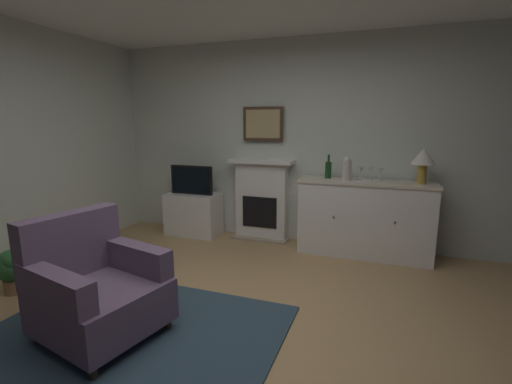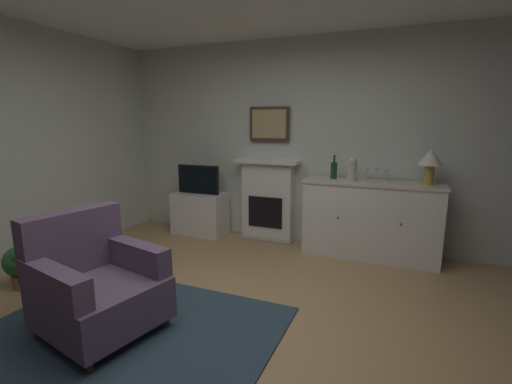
{
  "view_description": "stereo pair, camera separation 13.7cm",
  "coord_description": "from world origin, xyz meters",
  "px_view_note": "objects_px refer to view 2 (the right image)",
  "views": [
    {
      "loc": [
        1.05,
        -2.22,
        1.6
      ],
      "look_at": [
        0.02,
        0.61,
        1.0
      ],
      "focal_mm": 25.05,
      "sensor_mm": 36.0,
      "label": 1
    },
    {
      "loc": [
        1.18,
        -2.17,
        1.6
      ],
      "look_at": [
        0.02,
        0.61,
        1.0
      ],
      "focal_mm": 25.05,
      "sensor_mm": 36.0,
      "label": 2
    }
  ],
  "objects_px": {
    "tv_set": "(198,179)",
    "potted_plant_fern": "(20,263)",
    "framed_picture": "(269,124)",
    "table_lamp": "(431,160)",
    "wine_glass_right": "(386,172)",
    "sideboard_cabinet": "(370,220)",
    "wine_bottle": "(334,170)",
    "fireplace_unit": "(267,200)",
    "wine_glass_left": "(366,171)",
    "tv_cabinet": "(200,213)",
    "armchair": "(95,284)",
    "wine_glass_center": "(376,171)",
    "vase_decorative": "(352,169)"
  },
  "relations": [
    {
      "from": "wine_glass_left",
      "to": "wine_glass_center",
      "type": "height_order",
      "value": "same"
    },
    {
      "from": "tv_set",
      "to": "wine_glass_left",
      "type": "bearing_deg",
      "value": -0.76
    },
    {
      "from": "wine_glass_right",
      "to": "potted_plant_fern",
      "type": "height_order",
      "value": "wine_glass_right"
    },
    {
      "from": "wine_glass_left",
      "to": "sideboard_cabinet",
      "type": "bearing_deg",
      "value": 26.44
    },
    {
      "from": "wine_bottle",
      "to": "tv_set",
      "type": "distance_m",
      "value": 1.9
    },
    {
      "from": "wine_glass_center",
      "to": "framed_picture",
      "type": "bearing_deg",
      "value": 172.18
    },
    {
      "from": "sideboard_cabinet",
      "to": "potted_plant_fern",
      "type": "xyz_separation_m",
      "value": [
        -3.03,
        -2.16,
        -0.2
      ]
    },
    {
      "from": "vase_decorative",
      "to": "tv_cabinet",
      "type": "xyz_separation_m",
      "value": [
        -2.11,
        0.06,
        -0.75
      ]
    },
    {
      "from": "table_lamp",
      "to": "framed_picture",
      "type": "bearing_deg",
      "value": 173.49
    },
    {
      "from": "tv_set",
      "to": "wine_glass_right",
      "type": "bearing_deg",
      "value": -0.2
    },
    {
      "from": "sideboard_cabinet",
      "to": "wine_bottle",
      "type": "xyz_separation_m",
      "value": [
        -0.46,
        0.05,
        0.56
      ]
    },
    {
      "from": "table_lamp",
      "to": "wine_bottle",
      "type": "distance_m",
      "value": 1.06
    },
    {
      "from": "framed_picture",
      "to": "table_lamp",
      "type": "distance_m",
      "value": 2.0
    },
    {
      "from": "wine_glass_right",
      "to": "vase_decorative",
      "type": "bearing_deg",
      "value": -174.93
    },
    {
      "from": "vase_decorative",
      "to": "potted_plant_fern",
      "type": "height_order",
      "value": "vase_decorative"
    },
    {
      "from": "fireplace_unit",
      "to": "potted_plant_fern",
      "type": "relative_size",
      "value": 2.56
    },
    {
      "from": "framed_picture",
      "to": "fireplace_unit",
      "type": "bearing_deg",
      "value": -90.0
    },
    {
      "from": "wine_glass_left",
      "to": "tv_cabinet",
      "type": "relative_size",
      "value": 0.22
    },
    {
      "from": "fireplace_unit",
      "to": "potted_plant_fern",
      "type": "height_order",
      "value": "fireplace_unit"
    },
    {
      "from": "table_lamp",
      "to": "wine_glass_right",
      "type": "height_order",
      "value": "table_lamp"
    },
    {
      "from": "armchair",
      "to": "wine_glass_left",
      "type": "bearing_deg",
      "value": 54.41
    },
    {
      "from": "table_lamp",
      "to": "tv_cabinet",
      "type": "relative_size",
      "value": 0.53
    },
    {
      "from": "fireplace_unit",
      "to": "potted_plant_fern",
      "type": "distance_m",
      "value": 2.88
    },
    {
      "from": "tv_cabinet",
      "to": "armchair",
      "type": "height_order",
      "value": "armchair"
    },
    {
      "from": "framed_picture",
      "to": "tv_cabinet",
      "type": "xyz_separation_m",
      "value": [
        -0.98,
        -0.21,
        -1.27
      ]
    },
    {
      "from": "fireplace_unit",
      "to": "tv_set",
      "type": "relative_size",
      "value": 1.77
    },
    {
      "from": "wine_glass_left",
      "to": "table_lamp",
      "type": "bearing_deg",
      "value": 3.31
    },
    {
      "from": "wine_glass_left",
      "to": "wine_glass_right",
      "type": "distance_m",
      "value": 0.22
    },
    {
      "from": "tv_set",
      "to": "potted_plant_fern",
      "type": "distance_m",
      "value": 2.32
    },
    {
      "from": "wine_glass_left",
      "to": "wine_glass_right",
      "type": "xyz_separation_m",
      "value": [
        0.22,
        0.02,
        0.0
      ]
    },
    {
      "from": "framed_picture",
      "to": "wine_glass_right",
      "type": "xyz_separation_m",
      "value": [
        1.51,
        -0.24,
        -0.53
      ]
    },
    {
      "from": "potted_plant_fern",
      "to": "wine_glass_right",
      "type": "bearing_deg",
      "value": 34.0
    },
    {
      "from": "tv_cabinet",
      "to": "potted_plant_fern",
      "type": "xyz_separation_m",
      "value": [
        -0.69,
        -2.17,
        -0.04
      ]
    },
    {
      "from": "vase_decorative",
      "to": "armchair",
      "type": "relative_size",
      "value": 0.3
    },
    {
      "from": "wine_glass_center",
      "to": "tv_cabinet",
      "type": "bearing_deg",
      "value": -179.63
    },
    {
      "from": "armchair",
      "to": "tv_cabinet",
      "type": "bearing_deg",
      "value": 102.94
    },
    {
      "from": "tv_set",
      "to": "potted_plant_fern",
      "type": "height_order",
      "value": "tv_set"
    },
    {
      "from": "wine_glass_right",
      "to": "tv_set",
      "type": "distance_m",
      "value": 2.5
    },
    {
      "from": "sideboard_cabinet",
      "to": "tv_cabinet",
      "type": "relative_size",
      "value": 2.08
    },
    {
      "from": "wine_bottle",
      "to": "table_lamp",
      "type": "bearing_deg",
      "value": -2.73
    },
    {
      "from": "table_lamp",
      "to": "tv_set",
      "type": "bearing_deg",
      "value": -179.84
    },
    {
      "from": "fireplace_unit",
      "to": "vase_decorative",
      "type": "bearing_deg",
      "value": -11.3
    },
    {
      "from": "framed_picture",
      "to": "wine_glass_left",
      "type": "bearing_deg",
      "value": -11.42
    },
    {
      "from": "tv_cabinet",
      "to": "tv_set",
      "type": "xyz_separation_m",
      "value": [
        0.0,
        -0.02,
        0.5
      ]
    },
    {
      "from": "sideboard_cabinet",
      "to": "wine_glass_left",
      "type": "xyz_separation_m",
      "value": [
        -0.08,
        -0.04,
        0.58
      ]
    },
    {
      "from": "framed_picture",
      "to": "wine_bottle",
      "type": "bearing_deg",
      "value": -10.79
    },
    {
      "from": "framed_picture",
      "to": "sideboard_cabinet",
      "type": "height_order",
      "value": "framed_picture"
    },
    {
      "from": "fireplace_unit",
      "to": "table_lamp",
      "type": "xyz_separation_m",
      "value": [
        1.95,
        -0.18,
        0.64
      ]
    },
    {
      "from": "vase_decorative",
      "to": "wine_bottle",
      "type": "bearing_deg",
      "value": 156.55
    },
    {
      "from": "table_lamp",
      "to": "wine_bottle",
      "type": "height_order",
      "value": "table_lamp"
    }
  ]
}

